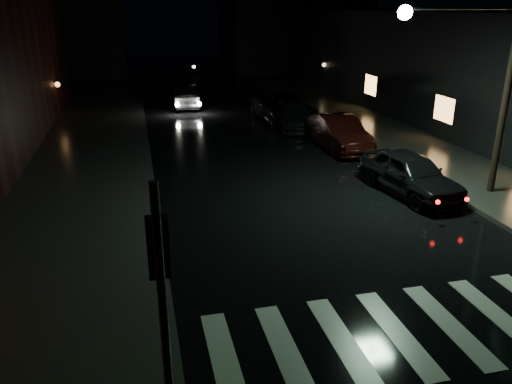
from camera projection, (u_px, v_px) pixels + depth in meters
ground at (293, 367)px, 9.24m from camera, size 120.00×120.00×0.00m
sidewalk_left at (78, 164)px, 20.87m from camera, size 6.00×44.00×0.15m
sidewalk_right at (403, 142)px, 24.15m from camera, size 4.00×44.00×0.15m
building_right at (485, 67)px, 28.30m from camera, size 10.00×40.00×6.00m
building_far_left at (47, 32)px, 46.63m from camera, size 14.00×10.00×8.00m
building_far_right at (292, 34)px, 52.06m from camera, size 14.00×10.00×7.00m
crosswalk at (423, 328)px, 10.35m from camera, size 9.00×3.00×0.01m
signal_pole_corner at (179, 371)px, 6.90m from camera, size 0.68×0.61×4.20m
utility_pole at (494, 62)px, 15.93m from camera, size 4.92×0.44×8.00m
parked_car_a at (410, 174)px, 17.49m from camera, size 2.38×4.63×1.51m
parked_car_b at (339, 133)px, 23.04m from camera, size 1.69×4.74×1.56m
parked_car_c at (293, 115)px, 27.20m from camera, size 2.31×4.85×1.36m
parked_car_d at (284, 108)px, 28.54m from camera, size 2.91×5.85×1.59m
oncoming_car at (185, 96)px, 32.64m from camera, size 1.63×4.44×1.45m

